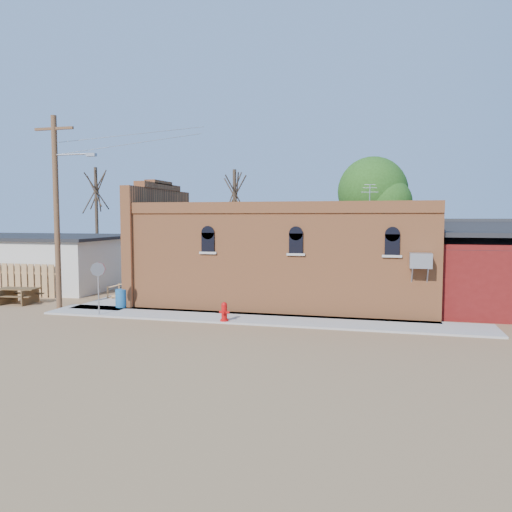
% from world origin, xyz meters
% --- Properties ---
extents(ground, '(120.00, 120.00, 0.00)m').
position_xyz_m(ground, '(0.00, 0.00, 0.00)').
color(ground, brown).
rests_on(ground, ground).
extents(sidewalk_south, '(19.00, 2.20, 0.08)m').
position_xyz_m(sidewalk_south, '(1.50, 0.90, 0.04)').
color(sidewalk_south, '#9E9991').
rests_on(sidewalk_south, ground).
extents(sidewalk_west, '(2.60, 10.00, 0.08)m').
position_xyz_m(sidewalk_west, '(-6.30, 6.00, 0.04)').
color(sidewalk_west, '#9E9991').
rests_on(sidewalk_west, ground).
extents(brick_bar, '(16.40, 7.97, 6.30)m').
position_xyz_m(brick_bar, '(1.64, 5.49, 2.34)').
color(brick_bar, '#C86F3D').
rests_on(brick_bar, ground).
extents(red_shed, '(5.40, 6.40, 4.30)m').
position_xyz_m(red_shed, '(11.50, 5.50, 2.27)').
color(red_shed, '#57100F').
rests_on(red_shed, ground).
extents(wood_fence, '(5.20, 0.10, 1.80)m').
position_xyz_m(wood_fence, '(-12.80, 3.80, 0.90)').
color(wood_fence, '#A8724B').
rests_on(wood_fence, ground).
extents(utility_pole, '(3.12, 0.26, 9.00)m').
position_xyz_m(utility_pole, '(-8.14, 1.20, 4.77)').
color(utility_pole, '#522F21').
rests_on(utility_pole, ground).
extents(tree_bare_near, '(2.80, 2.80, 7.65)m').
position_xyz_m(tree_bare_near, '(-3.00, 13.00, 5.96)').
color(tree_bare_near, '#423326').
rests_on(tree_bare_near, ground).
extents(tree_bare_far, '(2.80, 2.80, 8.16)m').
position_xyz_m(tree_bare_far, '(-14.00, 14.00, 6.36)').
color(tree_bare_far, '#423326').
rests_on(tree_bare_far, ground).
extents(tree_leafy, '(4.40, 4.40, 8.15)m').
position_xyz_m(tree_leafy, '(6.00, 13.50, 5.93)').
color(tree_leafy, '#423326').
rests_on(tree_leafy, ground).
extents(fire_hydrant, '(0.45, 0.43, 0.78)m').
position_xyz_m(fire_hydrant, '(0.38, -0.00, 0.46)').
color(fire_hydrant, '#BB0A0B').
rests_on(fire_hydrant, sidewalk_south).
extents(stop_sign, '(0.49, 0.46, 2.30)m').
position_xyz_m(stop_sign, '(-5.36, 0.00, 1.85)').
color(stop_sign, '#98979D').
rests_on(stop_sign, sidewalk_south).
extents(trash_barrel, '(0.56, 0.56, 0.85)m').
position_xyz_m(trash_barrel, '(-5.30, 1.85, 0.51)').
color(trash_barrel, '#1C588D').
rests_on(trash_barrel, sidewalk_west).
extents(picnic_table, '(2.03, 1.61, 0.79)m').
position_xyz_m(picnic_table, '(-10.97, 1.87, 0.52)').
color(picnic_table, brown).
rests_on(picnic_table, ground).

